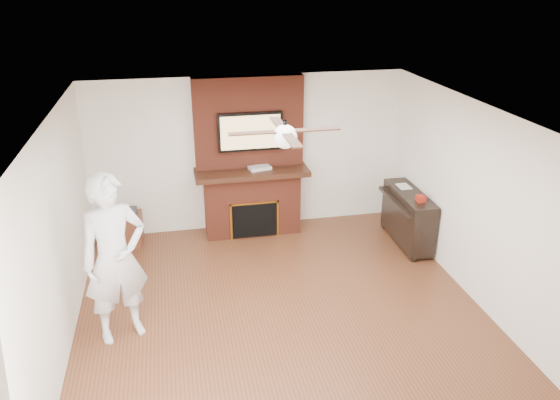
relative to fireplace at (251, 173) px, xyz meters
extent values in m
cube|color=#542C18|center=(0.00, -2.55, -1.09)|extent=(5.36, 5.86, 0.18)
cube|color=white|center=(0.00, -2.55, 1.59)|extent=(5.36, 5.86, 0.18)
cube|color=white|center=(0.00, 0.29, 0.25)|extent=(5.36, 0.18, 2.50)
cube|color=white|center=(-2.59, -2.55, 0.25)|extent=(0.18, 5.86, 2.50)
cube|color=white|center=(2.59, -2.55, 0.25)|extent=(0.18, 5.86, 2.50)
cube|color=maroon|center=(0.00, -0.05, -0.50)|extent=(1.50, 0.50, 1.00)
cube|color=black|center=(0.00, -0.08, 0.04)|extent=(1.78, 0.64, 0.08)
cube|color=maroon|center=(0.00, 0.10, 0.79)|extent=(1.70, 0.20, 1.42)
cube|color=black|center=(0.00, -0.30, -0.69)|extent=(0.70, 0.06, 0.55)
cube|color=#BF8C2D|center=(0.00, -0.31, -0.40)|extent=(0.78, 0.02, 0.03)
cube|color=#BF8C2D|center=(-0.38, -0.31, -0.69)|extent=(0.03, 0.02, 0.61)
cube|color=#BF8C2D|center=(0.38, -0.31, -0.69)|extent=(0.03, 0.02, 0.61)
cube|color=black|center=(0.00, -0.04, 0.68)|extent=(1.00, 0.07, 0.60)
cube|color=tan|center=(0.00, -0.08, 0.68)|extent=(0.92, 0.01, 0.52)
cylinder|color=black|center=(0.00, -2.55, 1.43)|extent=(0.04, 0.04, 0.14)
sphere|color=white|center=(0.00, -2.55, 1.32)|extent=(0.26, 0.26, 0.26)
cube|color=black|center=(0.33, -2.55, 1.38)|extent=(0.55, 0.11, 0.01)
cube|color=black|center=(0.00, -2.22, 1.38)|extent=(0.11, 0.55, 0.01)
cube|color=black|center=(-0.33, -2.55, 1.38)|extent=(0.55, 0.11, 0.01)
cube|color=black|center=(0.00, -2.88, 1.38)|extent=(0.11, 0.55, 0.01)
imported|color=silver|center=(-1.91, -2.47, 0.01)|extent=(0.87, 0.73, 2.01)
cube|color=brown|center=(-2.00, -0.07, -0.76)|extent=(0.52, 0.52, 0.46)
cube|color=#2D2D2F|center=(-2.00, -0.07, -0.48)|extent=(0.39, 0.32, 0.09)
cube|color=black|center=(2.30, -0.95, -0.55)|extent=(0.42, 1.30, 0.79)
cube|color=black|center=(2.16, -1.53, -0.65)|extent=(0.06, 0.10, 0.70)
cube|color=black|center=(2.16, -0.38, -0.65)|extent=(0.06, 0.10, 0.70)
cube|color=black|center=(2.08, -0.95, -0.28)|extent=(0.18, 1.20, 0.05)
cube|color=silver|center=(2.30, -0.70, -0.14)|extent=(0.18, 0.25, 0.01)
cube|color=#AA2114|center=(2.30, -1.30, -0.11)|extent=(0.12, 0.12, 0.09)
cube|color=silver|center=(0.13, -0.10, 0.11)|extent=(0.37, 0.26, 0.05)
cylinder|color=orange|center=(-0.14, -0.24, -0.93)|extent=(0.08, 0.08, 0.13)
cylinder|color=#4A722D|center=(-0.02, -0.24, -0.95)|extent=(0.06, 0.06, 0.09)
cylinder|color=#F9DFC6|center=(0.05, -0.21, -0.94)|extent=(0.08, 0.08, 0.12)
cylinder|color=teal|center=(0.15, -0.18, -0.96)|extent=(0.06, 0.06, 0.08)
camera|label=1|loc=(-1.20, -8.05, 2.97)|focal=35.00mm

